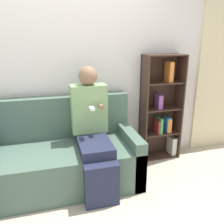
# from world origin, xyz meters

# --- Properties ---
(ground_plane) EXTENTS (14.00, 14.00, 0.00)m
(ground_plane) POSITION_xyz_m (0.00, 0.00, 0.00)
(ground_plane) COLOR beige
(back_wall) EXTENTS (10.00, 0.06, 2.55)m
(back_wall) POSITION_xyz_m (0.00, 0.98, 1.27)
(back_wall) COLOR silver
(back_wall) RESTS_ON ground_plane
(curtain_panel) EXTENTS (0.90, 0.04, 2.15)m
(curtain_panel) POSITION_xyz_m (2.28, 0.93, 1.08)
(curtain_panel) COLOR beige
(curtain_panel) RESTS_ON ground_plane
(couch) EXTENTS (2.05, 0.85, 0.98)m
(couch) POSITION_xyz_m (-0.31, 0.53, 0.32)
(couch) COLOR #4C6656
(couch) RESTS_ON ground_plane
(adult_seated) EXTENTS (0.42, 0.80, 1.36)m
(adult_seated) POSITION_xyz_m (0.19, 0.43, 0.70)
(adult_seated) COLOR #232842
(adult_seated) RESTS_ON ground_plane
(bookshelf) EXTENTS (0.54, 0.27, 1.45)m
(bookshelf) POSITION_xyz_m (1.25, 0.84, 0.69)
(bookshelf) COLOR #3D281E
(bookshelf) RESTS_ON ground_plane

